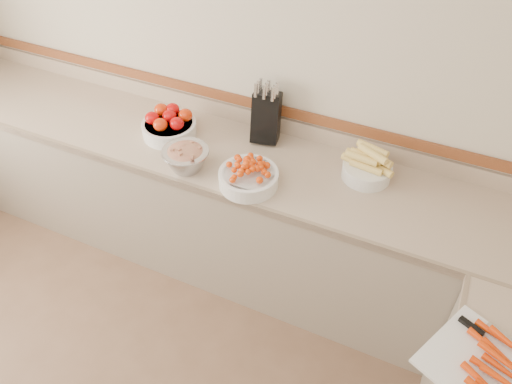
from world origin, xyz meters
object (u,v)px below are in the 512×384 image
at_px(tomato_bowl, 169,125).
at_px(cutting_board, 495,373).
at_px(knife_block, 266,116).
at_px(rhubarb_bowl, 186,157).
at_px(corn_bowl, 367,167).
at_px(cherry_tomato_bowl, 249,176).

xyz_separation_m(tomato_bowl, cutting_board, (1.87, -0.78, -0.05)).
bearing_deg(knife_block, rhubarb_bowl, -122.51).
height_order(tomato_bowl, corn_bowl, corn_bowl).
bearing_deg(cutting_board, rhubarb_bowl, 160.96).
bearing_deg(corn_bowl, tomato_bowl, -174.71).
xyz_separation_m(knife_block, corn_bowl, (0.62, -0.10, -0.08)).
bearing_deg(cherry_tomato_bowl, corn_bowl, 30.41).
height_order(rhubarb_bowl, cutting_board, rhubarb_bowl).
distance_m(cherry_tomato_bowl, rhubarb_bowl, 0.36).
relative_size(tomato_bowl, cutting_board, 0.54).
xyz_separation_m(knife_block, tomato_bowl, (-0.52, -0.20, -0.08)).
distance_m(tomato_bowl, corn_bowl, 1.15).
xyz_separation_m(rhubarb_bowl, cutting_board, (1.62, -0.56, -0.05)).
relative_size(knife_block, rhubarb_bowl, 1.45).
distance_m(cherry_tomato_bowl, corn_bowl, 0.62).
bearing_deg(cherry_tomato_bowl, knife_block, 101.83).
bearing_deg(tomato_bowl, knife_block, 21.37).
bearing_deg(corn_bowl, cherry_tomato_bowl, -149.59).
bearing_deg(tomato_bowl, cherry_tomato_bowl, -18.89).
height_order(tomato_bowl, cutting_board, tomato_bowl).
distance_m(tomato_bowl, cherry_tomato_bowl, 0.64).
distance_m(knife_block, cherry_tomato_bowl, 0.43).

